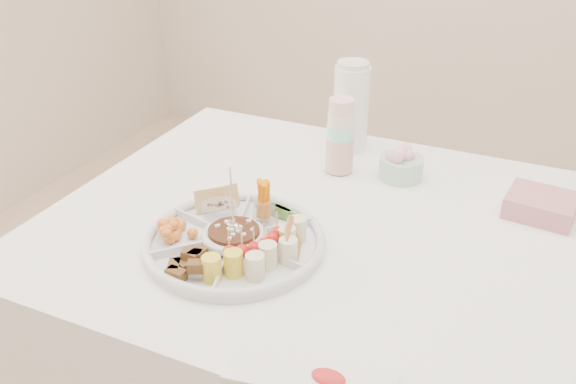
% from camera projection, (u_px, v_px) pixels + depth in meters
% --- Properties ---
extents(dining_table, '(1.52, 1.02, 0.76)m').
position_uv_depth(dining_table, '(372.00, 362.00, 1.53)').
color(dining_table, white).
rests_on(dining_table, floor).
extents(party_tray, '(0.46, 0.46, 0.04)m').
position_uv_depth(party_tray, '(234.00, 239.00, 1.29)').
color(party_tray, silver).
rests_on(party_tray, dining_table).
extents(bean_dip, '(0.13, 0.13, 0.04)m').
position_uv_depth(bean_dip, '(234.00, 236.00, 1.29)').
color(bean_dip, black).
rests_on(bean_dip, party_tray).
extents(tortillas, '(0.12, 0.12, 0.06)m').
position_uv_depth(tortillas, '(295.00, 235.00, 1.26)').
color(tortillas, '#9E6C3F').
rests_on(tortillas, party_tray).
extents(carrot_cucumber, '(0.12, 0.12, 0.09)m').
position_uv_depth(carrot_cucumber, '(273.00, 198.00, 1.36)').
color(carrot_cucumber, orange).
rests_on(carrot_cucumber, party_tray).
extents(pita_raisins, '(0.13, 0.13, 0.06)m').
position_uv_depth(pita_raisins, '(216.00, 202.00, 1.39)').
color(pita_raisins, tan).
rests_on(pita_raisins, party_tray).
extents(cherries, '(0.12, 0.12, 0.04)m').
position_uv_depth(cherries, '(174.00, 229.00, 1.30)').
color(cherries, orange).
rests_on(cherries, party_tray).
extents(granola_chunks, '(0.12, 0.12, 0.04)m').
position_uv_depth(granola_chunks, '(189.00, 262.00, 1.19)').
color(granola_chunks, brown).
rests_on(granola_chunks, party_tray).
extents(banana_tomato, '(0.15, 0.15, 0.10)m').
position_uv_depth(banana_tomato, '(254.00, 257.00, 1.17)').
color(banana_tomato, '#FDFA88').
rests_on(banana_tomato, party_tray).
extents(cup_stack, '(0.08, 0.08, 0.20)m').
position_uv_depth(cup_stack, '(340.00, 136.00, 1.57)').
color(cup_stack, silver).
rests_on(cup_stack, dining_table).
extents(thermos, '(0.11, 0.11, 0.26)m').
position_uv_depth(thermos, '(351.00, 105.00, 1.69)').
color(thermos, white).
rests_on(thermos, dining_table).
extents(flower_bowl, '(0.11, 0.11, 0.08)m').
position_uv_depth(flower_bowl, '(402.00, 163.00, 1.56)').
color(flower_bowl, silver).
rests_on(flower_bowl, dining_table).
extents(napkin_stack, '(0.16, 0.15, 0.05)m').
position_uv_depth(napkin_stack, '(541.00, 205.00, 1.41)').
color(napkin_stack, '#BF747D').
rests_on(napkin_stack, dining_table).
extents(placemat, '(0.29, 0.14, 0.01)m').
position_uv_depth(placemat, '(311.00, 374.00, 0.98)').
color(placemat, white).
rests_on(placemat, dining_table).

